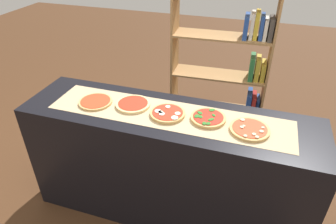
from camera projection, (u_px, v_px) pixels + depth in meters
ground_plane at (168, 206)px, 2.61m from camera, size 12.00×12.00×0.00m
counter at (168, 165)px, 2.35m from camera, size 2.13×0.57×0.95m
parchment_paper at (168, 114)px, 2.10m from camera, size 1.70×0.37×0.00m
pizza_plain_0 at (96, 102)px, 2.22m from camera, size 0.24×0.24×0.02m
pizza_plain_1 at (133, 104)px, 2.19m from camera, size 0.25×0.25×0.02m
pizza_mozzarella_2 at (168, 113)px, 2.08m from camera, size 0.24×0.24×0.03m
pizza_spinach_3 at (208, 118)px, 2.03m from camera, size 0.24×0.24×0.03m
pizza_mushroom_4 at (250, 129)px, 1.93m from camera, size 0.26×0.26×0.03m
bookshelf at (231, 75)px, 2.96m from camera, size 0.94×0.32×1.58m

